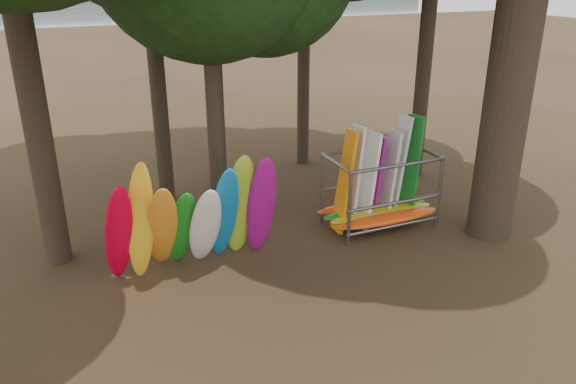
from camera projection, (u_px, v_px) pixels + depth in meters
name	position (u px, v px, depth m)	size (l,w,h in m)	color
ground	(327.00, 267.00, 13.12)	(120.00, 120.00, 0.00)	#47331E
lake	(88.00, 26.00, 64.14)	(160.00, 160.00, 0.00)	gray
kayak_row	(197.00, 220.00, 12.43)	(3.97, 1.94, 3.17)	red
storage_rack	(380.00, 193.00, 14.91)	(3.21, 1.61, 2.92)	slate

